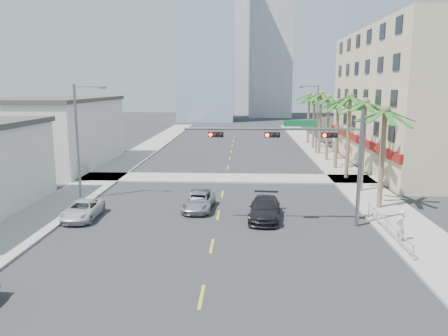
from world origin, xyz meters
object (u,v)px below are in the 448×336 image
(car_parked_far, at_px, (83,210))
(car_lane_right, at_px, (265,209))
(car_lane_center, at_px, (198,202))
(car_lane_left, at_px, (199,200))
(pedestrian, at_px, (401,226))
(traffic_signal_mast, at_px, (309,147))

(car_parked_far, distance_m, car_lane_right, 12.28)
(car_parked_far, xyz_separation_m, car_lane_right, (12.27, 0.47, 0.12))
(car_lane_center, bearing_deg, car_lane_left, 93.52)
(car_lane_left, xyz_separation_m, pedestrian, (12.14, -6.85, 0.44))
(car_lane_left, bearing_deg, car_lane_center, -88.75)
(car_parked_far, relative_size, car_lane_center, 0.99)
(car_parked_far, xyz_separation_m, pedestrian, (19.72, -3.84, 0.46))
(car_lane_center, bearing_deg, car_parked_far, -158.45)
(traffic_signal_mast, xyz_separation_m, car_lane_center, (-7.28, 3.27, -4.45))
(car_lane_left, bearing_deg, pedestrian, -28.20)
(traffic_signal_mast, bearing_deg, pedestrian, -32.10)
(car_lane_center, xyz_separation_m, pedestrian, (12.14, -6.31, 0.45))
(traffic_signal_mast, distance_m, car_lane_left, 9.34)
(traffic_signal_mast, height_order, pedestrian, traffic_signal_mast)
(pedestrian, bearing_deg, traffic_signal_mast, -70.73)
(car_parked_far, bearing_deg, car_lane_center, 17.26)
(car_lane_left, relative_size, car_lane_center, 0.86)
(car_lane_left, distance_m, car_lane_center, 0.54)
(car_parked_far, distance_m, car_lane_center, 7.98)
(car_lane_center, relative_size, pedestrian, 2.40)
(car_lane_center, height_order, pedestrian, pedestrian)
(pedestrian, bearing_deg, car_lane_right, -68.69)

